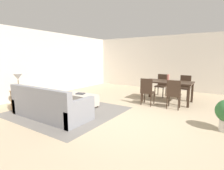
% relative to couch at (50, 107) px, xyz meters
% --- Properties ---
extents(ground_plane, '(10.80, 10.80, 0.00)m').
position_rel_couch_xyz_m(ground_plane, '(1.98, 0.98, -0.29)').
color(ground_plane, tan).
extents(wall_back, '(9.00, 0.12, 2.70)m').
position_rel_couch_xyz_m(wall_back, '(1.98, 5.98, 1.06)').
color(wall_back, beige).
rests_on(wall_back, ground_plane).
extents(wall_left, '(0.12, 11.00, 2.70)m').
position_rel_couch_xyz_m(wall_left, '(-2.52, 1.48, 1.06)').
color(wall_left, beige).
rests_on(wall_left, ground_plane).
extents(area_rug, '(3.00, 2.80, 0.01)m').
position_rel_couch_xyz_m(area_rug, '(0.00, 0.62, -0.28)').
color(area_rug, slate).
rests_on(area_rug, ground_plane).
extents(couch, '(2.28, 0.93, 0.86)m').
position_rel_couch_xyz_m(couch, '(0.00, 0.00, 0.00)').
color(couch, gray).
rests_on(couch, ground_plane).
extents(ottoman_table, '(1.14, 0.57, 0.42)m').
position_rel_couch_xyz_m(ottoman_table, '(0.01, 1.19, -0.05)').
color(ottoman_table, '#B7AD9E').
rests_on(ottoman_table, ground_plane).
extents(side_table, '(0.40, 0.40, 0.59)m').
position_rel_couch_xyz_m(side_table, '(-1.44, -0.02, 0.18)').
color(side_table, olive).
rests_on(side_table, ground_plane).
extents(table_lamp, '(0.26, 0.26, 0.53)m').
position_rel_couch_xyz_m(table_lamp, '(-1.44, -0.02, 0.71)').
color(table_lamp, brown).
rests_on(table_lamp, side_table).
extents(dining_table, '(1.71, 0.92, 0.76)m').
position_rel_couch_xyz_m(dining_table, '(2.21, 3.40, 0.38)').
color(dining_table, '#332319').
rests_on(dining_table, ground_plane).
extents(dining_chair_near_left, '(0.41, 0.41, 0.92)m').
position_rel_couch_xyz_m(dining_chair_near_left, '(1.78, 2.54, 0.23)').
color(dining_chair_near_left, '#332319').
rests_on(dining_chair_near_left, ground_plane).
extents(dining_chair_near_right, '(0.43, 0.43, 0.92)m').
position_rel_couch_xyz_m(dining_chair_near_right, '(2.64, 2.57, 0.23)').
color(dining_chair_near_right, '#332319').
rests_on(dining_chair_near_right, ground_plane).
extents(dining_chair_far_left, '(0.43, 0.43, 0.92)m').
position_rel_couch_xyz_m(dining_chair_far_left, '(1.75, 4.23, 0.23)').
color(dining_chair_far_left, '#332319').
rests_on(dining_chair_far_left, ground_plane).
extents(dining_chair_far_right, '(0.43, 0.43, 0.92)m').
position_rel_couch_xyz_m(dining_chair_far_right, '(2.66, 4.23, 0.23)').
color(dining_chair_far_right, '#332319').
rests_on(dining_chair_far_right, ground_plane).
extents(vase_centerpiece, '(0.09, 0.09, 0.25)m').
position_rel_couch_xyz_m(vase_centerpiece, '(2.24, 3.37, 0.60)').
color(vase_centerpiece, '#B26659').
rests_on(vase_centerpiece, dining_table).
extents(book_on_ottoman, '(0.30, 0.26, 0.03)m').
position_rel_couch_xyz_m(book_on_ottoman, '(0.01, 1.20, 0.15)').
color(book_on_ottoman, '#333338').
rests_on(book_on_ottoman, ottoman_table).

